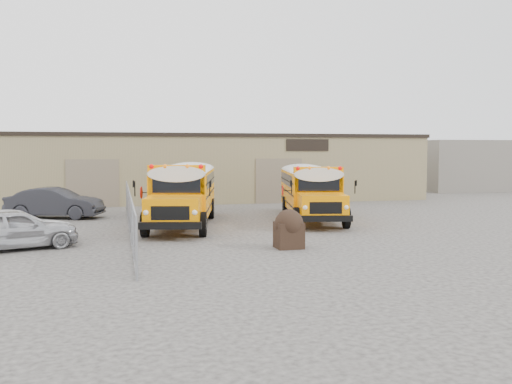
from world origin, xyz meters
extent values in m
plane|color=#302E2C|center=(0.00, 0.00, 0.00)|extent=(120.00, 120.00, 0.00)
cube|color=#8B7B55|center=(0.00, 20.00, 2.25)|extent=(30.00, 10.00, 4.50)
cube|color=black|center=(0.00, 20.00, 4.55)|extent=(30.20, 10.20, 0.25)
cube|color=black|center=(6.00, 14.98, 3.90)|extent=(3.00, 0.08, 0.80)
cube|color=#786855|center=(-8.00, 14.98, 1.50)|extent=(3.20, 0.08, 3.00)
cube|color=#786855|center=(4.00, 14.98, 1.50)|extent=(3.20, 0.08, 3.00)
cylinder|color=gray|center=(-6.00, -6.00, 0.90)|extent=(0.07, 0.07, 1.80)
cylinder|color=gray|center=(-6.00, -3.00, 0.90)|extent=(0.07, 0.07, 1.80)
cylinder|color=gray|center=(-6.00, 0.00, 0.90)|extent=(0.07, 0.07, 1.80)
cylinder|color=gray|center=(-6.00, 3.00, 0.90)|extent=(0.07, 0.07, 1.80)
cylinder|color=gray|center=(-6.00, 6.00, 0.90)|extent=(0.07, 0.07, 1.80)
cylinder|color=gray|center=(-6.00, 9.00, 0.90)|extent=(0.07, 0.07, 1.80)
cylinder|color=gray|center=(-6.00, 12.00, 0.90)|extent=(0.07, 0.07, 1.80)
cylinder|color=gray|center=(-6.00, 3.00, 1.78)|extent=(0.05, 18.00, 0.05)
cylinder|color=gray|center=(-6.00, 3.00, 0.05)|extent=(0.05, 18.00, 0.05)
cube|color=gray|center=(-6.00, 3.00, 0.90)|extent=(0.02, 18.00, 1.70)
cube|color=gray|center=(24.00, 24.00, 2.20)|extent=(10.00, 8.00, 4.40)
cube|color=#FF9000|center=(-1.99, 12.27, 1.54)|extent=(4.04, 7.95, 2.05)
cube|color=#FF9000|center=(-3.02, 7.48, 1.09)|extent=(2.61, 2.61, 1.15)
cube|color=black|center=(-2.79, 8.58, 2.12)|extent=(2.02, 0.49, 0.75)
cube|color=silver|center=(-1.99, 12.27, 2.72)|extent=(4.05, 8.03, 0.40)
cube|color=#FF9000|center=(-2.74, 8.80, 2.75)|extent=(2.50, 1.00, 0.36)
sphere|color=#E50705|center=(-3.81, 8.80, 2.87)|extent=(0.20, 0.20, 0.20)
sphere|color=#E50705|center=(-1.76, 8.36, 2.87)|extent=(0.20, 0.20, 0.20)
sphere|color=orange|center=(-3.25, 8.68, 2.87)|extent=(0.20, 0.20, 0.20)
sphere|color=orange|center=(-2.32, 8.48, 2.87)|extent=(0.20, 0.20, 0.20)
cube|color=black|center=(-3.27, 6.33, 0.64)|extent=(2.44, 0.73, 0.28)
cube|color=black|center=(-1.19, 16.05, 0.64)|extent=(2.44, 0.71, 0.28)
cube|color=black|center=(-1.99, 12.27, 1.47)|extent=(4.04, 7.81, 0.06)
cube|color=black|center=(-1.93, 12.57, 2.12)|extent=(3.81, 6.79, 0.62)
cylinder|color=black|center=(-4.16, 7.84, 0.52)|extent=(0.49, 1.08, 1.04)
cylinder|color=black|center=(-1.83, 7.34, 0.52)|extent=(0.49, 1.08, 1.04)
cylinder|color=black|center=(-2.84, 14.01, 0.52)|extent=(0.49, 1.08, 1.04)
cylinder|color=black|center=(-0.51, 13.51, 0.52)|extent=(0.49, 1.08, 1.04)
cylinder|color=#BF0505|center=(-4.20, 10.09, 1.67)|extent=(0.15, 0.55, 0.56)
cube|color=#FF8F00|center=(4.55, 12.67, 1.46)|extent=(3.75, 7.53, 1.94)
cube|color=#FF8F00|center=(3.62, 8.12, 1.04)|extent=(2.46, 2.46, 1.09)
cube|color=black|center=(3.84, 9.16, 2.01)|extent=(1.91, 0.44, 0.71)
cube|color=silver|center=(4.55, 12.67, 2.58)|extent=(3.77, 7.60, 0.38)
cube|color=#FF8F00|center=(3.88, 9.37, 2.61)|extent=(2.37, 0.93, 0.34)
sphere|color=#E50705|center=(2.86, 9.35, 2.72)|extent=(0.19, 0.19, 0.19)
sphere|color=#E50705|center=(4.81, 8.96, 2.72)|extent=(0.19, 0.19, 0.19)
sphere|color=orange|center=(3.40, 9.24, 2.72)|extent=(0.19, 0.19, 0.19)
sphere|color=orange|center=(4.27, 9.07, 2.72)|extent=(0.19, 0.19, 0.19)
cube|color=black|center=(3.40, 7.02, 0.61)|extent=(2.32, 0.67, 0.27)
cube|color=black|center=(5.28, 16.25, 0.61)|extent=(2.31, 0.65, 0.27)
cube|color=black|center=(4.55, 12.67, 1.39)|extent=(3.76, 7.39, 0.06)
cube|color=black|center=(4.60, 12.94, 2.01)|extent=(3.56, 6.42, 0.59)
cylinder|color=black|center=(2.54, 8.44, 0.49)|extent=(0.46, 1.02, 0.99)
cylinder|color=black|center=(4.75, 7.99, 0.49)|extent=(0.46, 1.02, 0.99)
cylinder|color=black|center=(3.73, 14.30, 0.49)|extent=(0.46, 1.02, 0.99)
cylinder|color=black|center=(5.94, 13.85, 0.49)|extent=(0.46, 1.02, 0.99)
cylinder|color=#BF0505|center=(2.48, 10.57, 1.58)|extent=(0.13, 0.53, 0.53)
cube|color=black|center=(-0.45, -1.97, 0.48)|extent=(0.99, 0.90, 0.95)
sphere|color=black|center=(-0.45, -1.97, 0.90)|extent=(1.05, 1.05, 1.05)
imported|color=#ABACB0|center=(-10.09, 0.05, 0.74)|extent=(4.68, 3.09, 1.48)
imported|color=silver|center=(-10.29, 1.22, 0.66)|extent=(4.82, 2.69, 1.32)
imported|color=#222227|center=(-9.70, 9.65, 0.81)|extent=(5.17, 3.06, 1.61)
camera|label=1|loc=(-6.44, -21.67, 3.58)|focal=40.00mm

